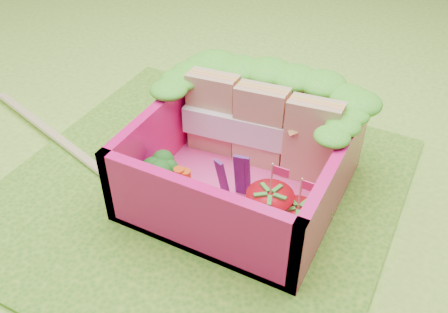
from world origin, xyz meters
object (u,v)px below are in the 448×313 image
broccoli (160,173)px  chopsticks (69,146)px  strawberry_right (296,222)px  strawberry_left (269,212)px  sandwich_stack (261,128)px  bento_box (242,159)px

broccoli → chopsticks: size_ratio=0.15×
strawberry_right → strawberry_left: bearing=-176.0°
sandwich_stack → strawberry_right: bearing=-49.2°
sandwich_stack → strawberry_left: (0.32, -0.58, -0.15)m
broccoli → strawberry_left: size_ratio=0.60×
broccoli → strawberry_left: (0.77, 0.02, -0.03)m
strawberry_left → strawberry_right: strawberry_left is taller
bento_box → strawberry_left: (0.32, -0.29, -0.08)m
bento_box → broccoli: 0.54m
broccoli → sandwich_stack: bearing=53.3°
bento_box → chopsticks: bearing=-172.4°
bento_box → strawberry_right: size_ratio=2.71×
broccoli → strawberry_left: bearing=1.5°
bento_box → sandwich_stack: (0.01, 0.29, 0.08)m
strawberry_left → chopsticks: (-1.70, 0.11, -0.18)m
sandwich_stack → broccoli: bearing=-126.7°
sandwich_stack → chopsticks: (-1.39, -0.47, -0.33)m
sandwich_stack → chopsticks: size_ratio=0.53×
sandwich_stack → broccoli: sandwich_stack is taller
bento_box → strawberry_left: size_ratio=2.45×
strawberry_left → strawberry_right: size_ratio=1.10×
chopsticks → bento_box: bearing=7.6°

